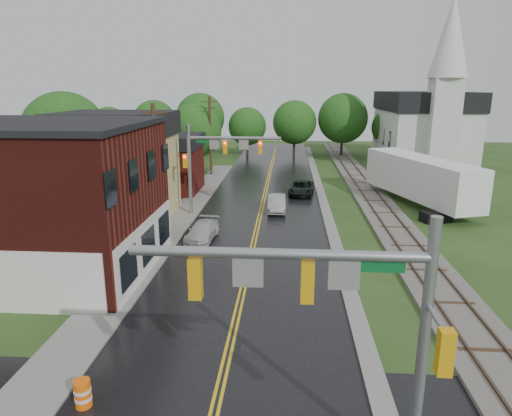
# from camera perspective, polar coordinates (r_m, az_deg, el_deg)

# --- Properties ---
(main_road) EXTENTS (10.00, 90.00, 0.02)m
(main_road) POSITION_cam_1_polar(r_m,az_deg,el_deg) (39.57, 0.77, 0.22)
(main_road) COLOR black
(main_road) RESTS_ON ground
(curb_right) EXTENTS (0.80, 70.00, 0.12)m
(curb_right) POSITION_cam_1_polar(r_m,az_deg,el_deg) (44.48, 8.12, 1.73)
(curb_right) COLOR gray
(curb_right) RESTS_ON ground
(sidewalk_left) EXTENTS (2.40, 50.00, 0.12)m
(sidewalk_left) POSITION_cam_1_polar(r_m,az_deg,el_deg) (35.70, -9.69, -1.63)
(sidewalk_left) COLOR gray
(sidewalk_left) RESTS_ON ground
(brick_building) EXTENTS (14.30, 10.30, 8.30)m
(brick_building) POSITION_cam_1_polar(r_m,az_deg,el_deg) (28.10, -27.55, 1.10)
(brick_building) COLOR #4B1410
(brick_building) RESTS_ON ground
(yellow_house) EXTENTS (8.00, 7.00, 6.40)m
(yellow_house) POSITION_cam_1_polar(r_m,az_deg,el_deg) (37.31, -16.74, 3.72)
(yellow_house) COLOR tan
(yellow_house) RESTS_ON ground
(darkred_building) EXTENTS (7.00, 6.00, 4.40)m
(darkred_building) POSITION_cam_1_polar(r_m,az_deg,el_deg) (45.58, -11.53, 4.72)
(darkred_building) COLOR #3F0F0C
(darkred_building) RESTS_ON ground
(church) EXTENTS (10.40, 18.40, 20.00)m
(church) POSITION_cam_1_polar(r_m,az_deg,el_deg) (64.59, 20.43, 10.28)
(church) COLOR silver
(church) RESTS_ON ground
(railroad) EXTENTS (3.20, 80.00, 0.30)m
(railroad) POSITION_cam_1_polar(r_m,az_deg,el_deg) (45.02, 13.97, 1.73)
(railroad) COLOR #59544C
(railroad) RESTS_ON ground
(traffic_signal_near) EXTENTS (7.34, 0.30, 7.20)m
(traffic_signal_near) POSITION_cam_1_polar(r_m,az_deg,el_deg) (11.48, 10.20, -11.61)
(traffic_signal_near) COLOR gray
(traffic_signal_near) RESTS_ON ground
(traffic_signal_far) EXTENTS (7.34, 0.43, 7.20)m
(traffic_signal_far) POSITION_cam_1_polar(r_m,az_deg,el_deg) (36.02, -5.04, 6.78)
(traffic_signal_far) COLOR gray
(traffic_signal_far) RESTS_ON ground
(utility_pole_b) EXTENTS (1.80, 0.28, 9.00)m
(utility_pole_b) POSITION_cam_1_polar(r_m,az_deg,el_deg) (31.97, -12.37, 4.99)
(utility_pole_b) COLOR #382616
(utility_pole_b) RESTS_ON ground
(utility_pole_c) EXTENTS (1.80, 0.28, 9.00)m
(utility_pole_c) POSITION_cam_1_polar(r_m,az_deg,el_deg) (53.25, -5.72, 9.12)
(utility_pole_c) COLOR #382616
(utility_pole_c) RESTS_ON ground
(tree_left_b) EXTENTS (7.60, 7.60, 9.69)m
(tree_left_b) POSITION_cam_1_polar(r_m,az_deg,el_deg) (45.05, -22.60, 8.29)
(tree_left_b) COLOR black
(tree_left_b) RESTS_ON ground
(tree_left_c) EXTENTS (6.00, 6.00, 7.65)m
(tree_left_c) POSITION_cam_1_polar(r_m,az_deg,el_deg) (51.02, -14.41, 8.24)
(tree_left_c) COLOR black
(tree_left_c) RESTS_ON ground
(tree_left_e) EXTENTS (6.40, 6.40, 8.16)m
(tree_left_e) POSITION_cam_1_polar(r_m,az_deg,el_deg) (55.48, -7.51, 9.39)
(tree_left_e) COLOR black
(tree_left_e) RESTS_ON ground
(suv_dark) EXTENTS (2.69, 4.91, 1.30)m
(suv_dark) POSITION_cam_1_polar(r_m,az_deg,el_deg) (43.88, 5.70, 2.50)
(suv_dark) COLOR black
(suv_dark) RESTS_ON ground
(sedan_silver) EXTENTS (1.59, 4.19, 1.37)m
(sedan_silver) POSITION_cam_1_polar(r_m,az_deg,el_deg) (37.89, 2.58, 0.61)
(sedan_silver) COLOR #A1A1A6
(sedan_silver) RESTS_ON ground
(pickup_white) EXTENTS (2.03, 4.25, 1.20)m
(pickup_white) POSITION_cam_1_polar(r_m,az_deg,el_deg) (31.04, -6.71, -2.90)
(pickup_white) COLOR silver
(pickup_white) RESTS_ON ground
(semi_trailer) EXTENTS (7.11, 13.76, 4.18)m
(semi_trailer) POSITION_cam_1_polar(r_m,az_deg,el_deg) (41.80, 19.85, 3.58)
(semi_trailer) COLOR black
(semi_trailer) RESTS_ON ground
(construction_barrel) EXTENTS (0.54, 0.54, 0.95)m
(construction_barrel) POSITION_cam_1_polar(r_m,az_deg,el_deg) (16.82, -20.84, -20.87)
(construction_barrel) COLOR #FF630B
(construction_barrel) RESTS_ON ground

